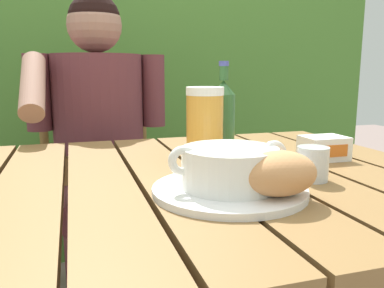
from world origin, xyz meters
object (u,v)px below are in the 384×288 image
at_px(chair_near_diner, 99,188).
at_px(table_knife, 275,175).
at_px(person_eating, 99,138).
at_px(water_glass_small, 313,164).
at_px(butter_tub, 324,148).
at_px(soup_bowl, 230,166).
at_px(beer_bottle, 223,117).
at_px(bread_roll, 279,173).
at_px(beer_glass, 205,125).
at_px(serving_plate, 229,190).

xyz_separation_m(chair_near_diner, table_knife, (0.28, -0.95, 0.28)).
xyz_separation_m(person_eating, water_glass_small, (0.34, -0.79, 0.06)).
height_order(butter_tub, table_knife, butter_tub).
bearing_deg(water_glass_small, soup_bowl, -170.76).
relative_size(person_eating, beer_bottle, 5.32).
distance_m(person_eating, soup_bowl, 0.84).
distance_m(beer_bottle, water_glass_small, 0.28).
bearing_deg(bread_roll, soup_bowl, 130.60).
bearing_deg(person_eating, soup_bowl, -78.94).
height_order(person_eating, butter_tub, person_eating).
xyz_separation_m(beer_glass, table_knife, (0.09, -0.17, -0.08)).
bearing_deg(soup_bowl, table_knife, 28.69).
height_order(soup_bowl, water_glass_small, soup_bowl).
bearing_deg(table_knife, person_eating, 110.79).
relative_size(soup_bowl, beer_glass, 1.25).
bearing_deg(serving_plate, water_glass_small, 9.24).
xyz_separation_m(bread_roll, beer_bottle, (0.05, 0.36, 0.05)).
relative_size(soup_bowl, water_glass_small, 3.29).
height_order(beer_glass, beer_bottle, beer_bottle).
xyz_separation_m(serving_plate, table_knife, (0.13, 0.07, -0.00)).
bearing_deg(beer_glass, bread_roll, -86.51).
height_order(chair_near_diner, water_glass_small, chair_near_diner).
bearing_deg(soup_bowl, water_glass_small, 9.24).
relative_size(butter_tub, table_knife, 0.64).
height_order(soup_bowl, beer_glass, beer_glass).
bearing_deg(bread_roll, serving_plate, 130.60).
distance_m(beer_bottle, butter_tub, 0.25).
relative_size(chair_near_diner, beer_glass, 5.65).
bearing_deg(soup_bowl, butter_tub, 29.75).
distance_m(soup_bowl, table_knife, 0.15).
height_order(bread_roll, beer_bottle, beer_bottle).
bearing_deg(beer_bottle, beer_glass, -142.05).
height_order(serving_plate, butter_tub, butter_tub).
xyz_separation_m(chair_near_diner, person_eating, (-0.00, -0.20, 0.24)).
bearing_deg(soup_bowl, bread_roll, -49.40).
relative_size(bread_roll, table_knife, 0.82).
xyz_separation_m(soup_bowl, table_knife, (0.13, 0.07, -0.04)).
bearing_deg(butter_tub, beer_glass, 167.11).
distance_m(serving_plate, water_glass_small, 0.19).
distance_m(person_eating, water_glass_small, 0.87).
relative_size(serving_plate, soup_bowl, 1.23).
bearing_deg(bread_roll, chair_near_diner, 101.19).
relative_size(bread_roll, beer_glass, 0.77).
xyz_separation_m(person_eating, soup_bowl, (0.16, -0.82, 0.08)).
bearing_deg(person_eating, butter_tub, -53.62).
xyz_separation_m(chair_near_diner, beer_bottle, (0.26, -0.73, 0.37)).
bearing_deg(beer_bottle, person_eating, 116.39).
bearing_deg(person_eating, chair_near_diner, 89.16).
height_order(person_eating, bread_roll, person_eating).
bearing_deg(chair_near_diner, serving_plate, -81.19).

